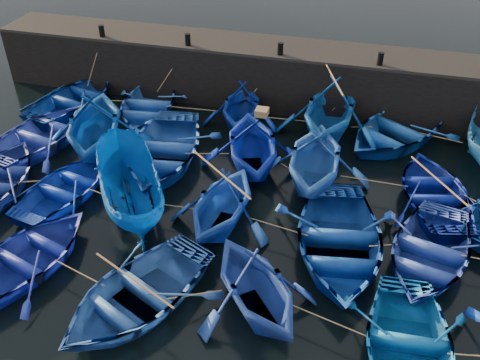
# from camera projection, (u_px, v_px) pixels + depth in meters

# --- Properties ---
(ground) EXTENTS (120.00, 120.00, 0.00)m
(ground) POSITION_uv_depth(u_px,v_px,m) (212.00, 259.00, 15.90)
(ground) COLOR black
(ground) RESTS_ON ground
(quay_wall) EXTENTS (26.00, 2.50, 2.50)m
(quay_wall) POSITION_uv_depth(u_px,v_px,m) (283.00, 76.00, 23.43)
(quay_wall) COLOR black
(quay_wall) RESTS_ON ground
(quay_top) EXTENTS (26.00, 2.50, 0.12)m
(quay_top) POSITION_uv_depth(u_px,v_px,m) (284.00, 48.00, 22.67)
(quay_top) COLOR black
(quay_top) RESTS_ON quay_wall
(bollard_0) EXTENTS (0.24, 0.24, 0.50)m
(bollard_0) POSITION_uv_depth(u_px,v_px,m) (102.00, 31.00, 23.46)
(bollard_0) COLOR black
(bollard_0) RESTS_ON quay_top
(bollard_1) EXTENTS (0.24, 0.24, 0.50)m
(bollard_1) POSITION_uv_depth(u_px,v_px,m) (188.00, 39.00, 22.62)
(bollard_1) COLOR black
(bollard_1) RESTS_ON quay_top
(bollard_2) EXTENTS (0.24, 0.24, 0.50)m
(bollard_2) POSITION_uv_depth(u_px,v_px,m) (280.00, 49.00, 21.78)
(bollard_2) COLOR black
(bollard_2) RESTS_ON quay_top
(bollard_3) EXTENTS (0.24, 0.24, 0.50)m
(bollard_3) POSITION_uv_depth(u_px,v_px,m) (380.00, 59.00, 20.94)
(bollard_3) COLOR black
(bollard_3) RESTS_ON quay_top
(boat_0) EXTENTS (4.54, 5.56, 1.01)m
(boat_0) POSITION_uv_depth(u_px,v_px,m) (75.00, 98.00, 23.34)
(boat_0) COLOR navy
(boat_0) RESTS_ON ground
(boat_1) EXTENTS (3.99, 5.15, 0.98)m
(boat_1) POSITION_uv_depth(u_px,v_px,m) (147.00, 105.00, 22.88)
(boat_1) COLOR blue
(boat_1) RESTS_ON ground
(boat_2) EXTENTS (3.50, 3.96, 1.93)m
(boat_2) POSITION_uv_depth(u_px,v_px,m) (241.00, 105.00, 21.86)
(boat_2) COLOR navy
(boat_2) RESTS_ON ground
(boat_3) EXTENTS (4.40, 5.02, 2.52)m
(boat_3) POSITION_uv_depth(u_px,v_px,m) (330.00, 108.00, 21.00)
(boat_3) COLOR #1358AE
(boat_3) RESTS_ON ground
(boat_4) EXTENTS (6.10, 6.50, 1.10)m
(boat_4) POSITION_uv_depth(u_px,v_px,m) (396.00, 130.00, 21.04)
(boat_4) COLOR #1752A4
(boat_4) RESTS_ON ground
(boat_6) EXTENTS (4.60, 5.66, 1.03)m
(boat_6) POSITION_uv_depth(u_px,v_px,m) (42.00, 134.00, 20.86)
(boat_6) COLOR #2B3E9F
(boat_6) RESTS_ON ground
(boat_7) EXTENTS (5.57, 5.99, 2.57)m
(boat_7) POSITION_uv_depth(u_px,v_px,m) (95.00, 123.00, 20.02)
(boat_7) COLOR #09438E
(boat_7) RESTS_ON ground
(boat_8) EXTENTS (4.66, 6.03, 1.15)m
(boat_8) POSITION_uv_depth(u_px,v_px,m) (162.00, 150.00, 19.80)
(boat_8) COLOR blue
(boat_8) RESTS_ON ground
(boat_9) EXTENTS (5.01, 5.39, 2.32)m
(boat_9) POSITION_uv_depth(u_px,v_px,m) (253.00, 143.00, 19.08)
(boat_9) COLOR #0A2494
(boat_9) RESTS_ON ground
(boat_10) EXTENTS (4.05, 4.64, 2.36)m
(boat_10) POSITION_uv_depth(u_px,v_px,m) (316.00, 157.00, 18.29)
(boat_10) COLOR blue
(boat_10) RESTS_ON ground
(boat_11) EXTENTS (4.21, 5.18, 0.95)m
(boat_11) POSITION_uv_depth(u_px,v_px,m) (435.00, 192.00, 17.82)
(boat_11) COLOR navy
(boat_11) RESTS_ON ground
(boat_14) EXTENTS (3.73, 4.66, 0.86)m
(boat_14) POSITION_uv_depth(u_px,v_px,m) (65.00, 188.00, 18.11)
(boat_14) COLOR #0F30B3
(boat_14) RESTS_ON ground
(boat_15) EXTENTS (4.36, 5.25, 1.95)m
(boat_15) POSITION_uv_depth(u_px,v_px,m) (129.00, 189.00, 17.14)
(boat_15) COLOR #014798
(boat_15) RESTS_ON ground
(boat_16) EXTENTS (3.73, 4.20, 2.03)m
(boat_16) POSITION_uv_depth(u_px,v_px,m) (222.00, 202.00, 16.53)
(boat_16) COLOR blue
(boat_16) RESTS_ON ground
(boat_17) EXTENTS (4.71, 5.99, 1.13)m
(boat_17) POSITION_uv_depth(u_px,v_px,m) (338.00, 241.00, 15.74)
(boat_17) COLOR navy
(boat_17) RESTS_ON ground
(boat_18) EXTENTS (4.31, 5.29, 0.96)m
(boat_18) POSITION_uv_depth(u_px,v_px,m) (429.00, 252.00, 15.48)
(boat_18) COLOR #2B46AC
(boat_18) RESTS_ON ground
(boat_21) EXTENTS (4.32, 5.16, 0.92)m
(boat_21) POSITION_uv_depth(u_px,v_px,m) (28.00, 257.00, 15.34)
(boat_21) COLOR navy
(boat_21) RESTS_ON ground
(boat_22) EXTENTS (5.16, 5.83, 1.00)m
(boat_22) POSITION_uv_depth(u_px,v_px,m) (136.00, 294.00, 14.14)
(boat_22) COLOR #265291
(boat_22) RESTS_ON ground
(boat_23) EXTENTS (5.02, 5.08, 2.02)m
(boat_23) POSITION_uv_depth(u_px,v_px,m) (255.00, 285.00, 13.71)
(boat_23) COLOR #1F4092
(boat_23) RESTS_ON ground
(boat_24) EXTENTS (3.45, 4.66, 0.93)m
(boat_24) POSITION_uv_depth(u_px,v_px,m) (408.00, 348.00, 12.78)
(boat_24) COLOR #0B61B8
(boat_24) RESTS_ON ground
(wooden_crate) EXTENTS (0.43, 0.44, 0.24)m
(wooden_crate) POSITION_uv_depth(u_px,v_px,m) (262.00, 112.00, 18.27)
(wooden_crate) COLOR olive
(wooden_crate) RESTS_ON boat_9
(mooring_ropes) EXTENTS (17.14, 11.79, 2.10)m
(mooring_ropes) POSITION_uv_depth(u_px,v_px,m) (264.00, 150.00, 19.22)
(mooring_ropes) COLOR tan
(mooring_ropes) RESTS_ON ground
(loose_oars) EXTENTS (10.07, 12.38, 1.63)m
(loose_oars) POSITION_uv_depth(u_px,v_px,m) (293.00, 168.00, 16.88)
(loose_oars) COLOR #99724C
(loose_oars) RESTS_ON ground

